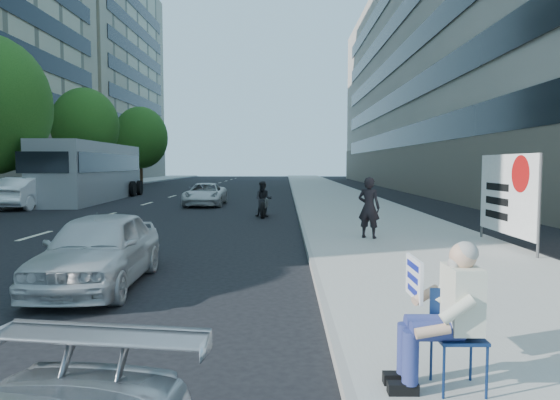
{
  "coord_description": "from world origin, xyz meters",
  "views": [
    {
      "loc": [
        0.89,
        -6.52,
        2.12
      ],
      "look_at": [
        0.79,
        3.29,
        1.41
      ],
      "focal_mm": 32.0,
      "sensor_mm": 36.0,
      "label": 1
    }
  ],
  "objects_px": {
    "seated_protester": "(445,307)",
    "protest_banner": "(507,194)",
    "bus": "(93,172)",
    "white_sedan_far": "(205,194)",
    "white_sedan_near": "(99,249)",
    "pedestrian_woman": "(369,208)",
    "motorcycle": "(264,201)",
    "white_sedan_mid": "(30,192)"
  },
  "relations": [
    {
      "from": "seated_protester",
      "to": "protest_banner",
      "type": "xyz_separation_m",
      "value": [
        3.89,
        7.62,
        0.53
      ]
    },
    {
      "from": "protest_banner",
      "to": "bus",
      "type": "relative_size",
      "value": 0.25
    },
    {
      "from": "white_sedan_far",
      "to": "white_sedan_near",
      "type": "bearing_deg",
      "value": -88.27
    },
    {
      "from": "pedestrian_woman",
      "to": "protest_banner",
      "type": "distance_m",
      "value": 3.36
    },
    {
      "from": "motorcycle",
      "to": "white_sedan_near",
      "type": "bearing_deg",
      "value": -96.6
    },
    {
      "from": "seated_protester",
      "to": "bus",
      "type": "xyz_separation_m",
      "value": [
        -12.6,
        24.66,
        0.76
      ]
    },
    {
      "from": "protest_banner",
      "to": "motorcycle",
      "type": "bearing_deg",
      "value": 127.49
    },
    {
      "from": "pedestrian_woman",
      "to": "white_sedan_mid",
      "type": "bearing_deg",
      "value": -8.85
    },
    {
      "from": "protest_banner",
      "to": "white_sedan_far",
      "type": "distance_m",
      "value": 16.41
    },
    {
      "from": "seated_protester",
      "to": "white_sedan_mid",
      "type": "distance_m",
      "value": 23.87
    },
    {
      "from": "motorcycle",
      "to": "bus",
      "type": "height_order",
      "value": "bus"
    },
    {
      "from": "white_sedan_mid",
      "to": "protest_banner",
      "type": "bearing_deg",
      "value": 147.07
    },
    {
      "from": "bus",
      "to": "seated_protester",
      "type": "bearing_deg",
      "value": -65.82
    },
    {
      "from": "pedestrian_woman",
      "to": "white_sedan_near",
      "type": "height_order",
      "value": "pedestrian_woman"
    },
    {
      "from": "motorcycle",
      "to": "protest_banner",
      "type": "bearing_deg",
      "value": -47.36
    },
    {
      "from": "pedestrian_woman",
      "to": "bus",
      "type": "relative_size",
      "value": 0.13
    },
    {
      "from": "white_sedan_near",
      "to": "white_sedan_mid",
      "type": "xyz_separation_m",
      "value": [
        -9.07,
        15.3,
        0.11
      ]
    },
    {
      "from": "pedestrian_woman",
      "to": "white_sedan_near",
      "type": "relative_size",
      "value": 0.43
    },
    {
      "from": "seated_protester",
      "to": "motorcycle",
      "type": "height_order",
      "value": "seated_protester"
    },
    {
      "from": "seated_protester",
      "to": "white_sedan_near",
      "type": "distance_m",
      "value": 6.28
    },
    {
      "from": "white_sedan_far",
      "to": "pedestrian_woman",
      "type": "bearing_deg",
      "value": -63.69
    },
    {
      "from": "protest_banner",
      "to": "white_sedan_mid",
      "type": "relative_size",
      "value": 0.67
    },
    {
      "from": "bus",
      "to": "protest_banner",
      "type": "bearing_deg",
      "value": -48.83
    },
    {
      "from": "pedestrian_woman",
      "to": "bus",
      "type": "bearing_deg",
      "value": -22.22
    },
    {
      "from": "white_sedan_near",
      "to": "motorcycle",
      "type": "relative_size",
      "value": 1.85
    },
    {
      "from": "protest_banner",
      "to": "pedestrian_woman",
      "type": "bearing_deg",
      "value": 156.69
    },
    {
      "from": "seated_protester",
      "to": "white_sedan_near",
      "type": "height_order",
      "value": "seated_protester"
    },
    {
      "from": "pedestrian_woman",
      "to": "motorcycle",
      "type": "distance_m",
      "value": 7.39
    },
    {
      "from": "bus",
      "to": "motorcycle",
      "type": "bearing_deg",
      "value": -44.01
    },
    {
      "from": "pedestrian_woman",
      "to": "white_sedan_mid",
      "type": "xyz_separation_m",
      "value": [
        -14.53,
        10.61,
        -0.21
      ]
    },
    {
      "from": "pedestrian_woman",
      "to": "white_sedan_near",
      "type": "bearing_deg",
      "value": 67.95
    },
    {
      "from": "white_sedan_near",
      "to": "bus",
      "type": "xyz_separation_m",
      "value": [
        -7.97,
        20.42,
        0.99
      ]
    },
    {
      "from": "white_sedan_near",
      "to": "bus",
      "type": "relative_size",
      "value": 0.31
    },
    {
      "from": "white_sedan_near",
      "to": "motorcycle",
      "type": "xyz_separation_m",
      "value": [
        2.37,
        11.39,
        -0.01
      ]
    },
    {
      "from": "white_sedan_mid",
      "to": "motorcycle",
      "type": "bearing_deg",
      "value": 162.34
    },
    {
      "from": "seated_protester",
      "to": "motorcycle",
      "type": "xyz_separation_m",
      "value": [
        -2.26,
        15.63,
        -0.24
      ]
    },
    {
      "from": "pedestrian_woman",
      "to": "white_sedan_far",
      "type": "distance_m",
      "value": 13.68
    },
    {
      "from": "motorcycle",
      "to": "white_sedan_far",
      "type": "bearing_deg",
      "value": 125.69
    },
    {
      "from": "pedestrian_woman",
      "to": "bus",
      "type": "height_order",
      "value": "bus"
    },
    {
      "from": "protest_banner",
      "to": "white_sedan_mid",
      "type": "bearing_deg",
      "value": 145.86
    },
    {
      "from": "white_sedan_near",
      "to": "white_sedan_far",
      "type": "bearing_deg",
      "value": 90.37
    },
    {
      "from": "seated_protester",
      "to": "motorcycle",
      "type": "relative_size",
      "value": 0.64
    }
  ]
}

